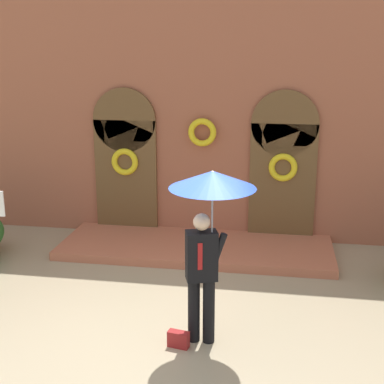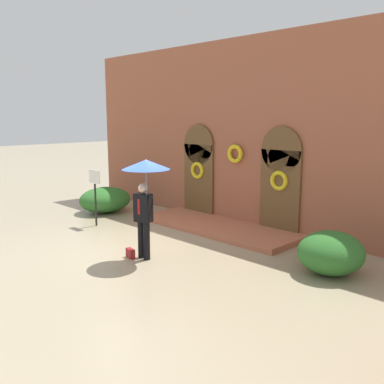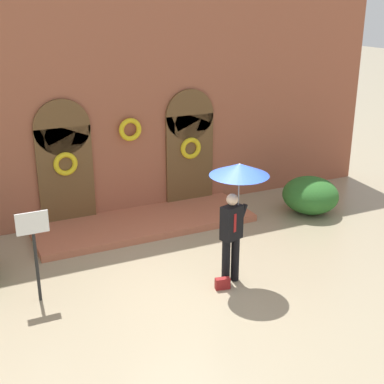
{
  "view_description": "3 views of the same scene",
  "coord_description": "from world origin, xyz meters",
  "px_view_note": "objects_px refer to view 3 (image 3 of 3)",
  "views": [
    {
      "loc": [
        1.49,
        -6.5,
        3.84
      ],
      "look_at": [
        0.12,
        1.85,
        1.53
      ],
      "focal_mm": 50.0,
      "sensor_mm": 36.0,
      "label": 1
    },
    {
      "loc": [
        8.27,
        -6.14,
        3.34
      ],
      "look_at": [
        0.44,
        1.58,
        1.37
      ],
      "focal_mm": 40.0,
      "sensor_mm": 36.0,
      "label": 2
    },
    {
      "loc": [
        -3.99,
        -8.09,
        5.18
      ],
      "look_at": [
        0.58,
        1.59,
        1.26
      ],
      "focal_mm": 50.0,
      "sensor_mm": 36.0,
      "label": 3
    }
  ],
  "objects_px": {
    "person_with_umbrella": "(237,187)",
    "handbag": "(223,283)",
    "sign_post": "(34,242)",
    "shrub_right": "(310,195)"
  },
  "relations": [
    {
      "from": "handbag",
      "to": "sign_post",
      "type": "bearing_deg",
      "value": 172.62
    },
    {
      "from": "handbag",
      "to": "shrub_right",
      "type": "xyz_separation_m",
      "value": [
        3.83,
        2.44,
        0.35
      ]
    },
    {
      "from": "handbag",
      "to": "shrub_right",
      "type": "bearing_deg",
      "value": 43.58
    },
    {
      "from": "person_with_umbrella",
      "to": "sign_post",
      "type": "xyz_separation_m",
      "value": [
        -3.55,
        0.86,
        -0.75
      ]
    },
    {
      "from": "sign_post",
      "to": "shrub_right",
      "type": "bearing_deg",
      "value": 11.09
    },
    {
      "from": "handbag",
      "to": "sign_post",
      "type": "height_order",
      "value": "sign_post"
    },
    {
      "from": "handbag",
      "to": "shrub_right",
      "type": "distance_m",
      "value": 4.56
    },
    {
      "from": "person_with_umbrella",
      "to": "handbag",
      "type": "distance_m",
      "value": 1.85
    },
    {
      "from": "person_with_umbrella",
      "to": "handbag",
      "type": "height_order",
      "value": "person_with_umbrella"
    },
    {
      "from": "person_with_umbrella",
      "to": "sign_post",
      "type": "distance_m",
      "value": 3.73
    }
  ]
}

